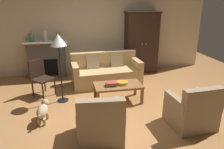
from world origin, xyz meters
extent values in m
plane|color=#B27A47|center=(0.00, 0.00, 0.00)|extent=(9.60, 9.60, 0.00)
cube|color=beige|center=(0.00, 2.55, 1.40)|extent=(7.20, 0.10, 2.80)
cube|color=#4C4947|center=(-1.55, 2.30, 0.54)|extent=(1.10, 0.36, 1.08)
cube|color=black|center=(-1.55, 2.12, 0.34)|extent=(0.60, 0.01, 0.52)
cube|color=white|center=(-1.55, 2.28, 1.10)|extent=(1.26, 0.48, 0.04)
cube|color=black|center=(1.40, 2.22, 0.94)|extent=(1.00, 0.52, 1.88)
cube|color=black|center=(1.40, 2.22, 1.91)|extent=(1.06, 0.55, 0.06)
sphere|color=#ADAFB5|center=(1.34, 1.95, 0.98)|extent=(0.04, 0.04, 0.04)
sphere|color=#ADAFB5|center=(1.46, 1.95, 0.98)|extent=(0.04, 0.04, 0.04)
cube|color=tan|center=(0.10, 1.34, 0.22)|extent=(1.95, 0.95, 0.44)
cube|color=tan|center=(0.08, 1.67, 0.65)|extent=(1.91, 0.29, 0.42)
cube|color=tan|center=(-0.78, 1.28, 0.55)|extent=(0.21, 0.81, 0.22)
cube|color=tan|center=(0.98, 1.39, 0.55)|extent=(0.21, 0.81, 0.22)
cube|color=tan|center=(-0.26, 1.51, 0.61)|extent=(0.37, 0.21, 0.37)
cube|color=tan|center=(0.44, 1.56, 0.61)|extent=(0.37, 0.21, 0.37)
cube|color=olive|center=(0.17, 0.20, 0.39)|extent=(1.10, 0.60, 0.05)
cube|color=brown|center=(-0.34, -0.06, 0.18)|extent=(0.06, 0.06, 0.37)
cube|color=brown|center=(0.68, -0.06, 0.18)|extent=(0.06, 0.06, 0.37)
cube|color=brown|center=(-0.34, 0.46, 0.18)|extent=(0.06, 0.06, 0.37)
cube|color=brown|center=(0.68, 0.46, 0.18)|extent=(0.06, 0.06, 0.37)
cylinder|color=orange|center=(0.28, 0.20, 0.45)|extent=(0.27, 0.27, 0.06)
cube|color=#427A4C|center=(-0.01, 0.14, 0.44)|extent=(0.25, 0.19, 0.04)
cube|color=#B73833|center=(0.00, 0.14, 0.48)|extent=(0.25, 0.19, 0.04)
cylinder|color=slate|center=(-1.93, 2.28, 1.24)|extent=(0.14, 0.14, 0.24)
cylinder|color=beige|center=(-1.55, 2.28, 1.27)|extent=(0.10, 0.10, 0.30)
cylinder|color=olive|center=(-1.17, 2.28, 1.24)|extent=(0.12, 0.12, 0.25)
cube|color=#997F60|center=(-0.46, -1.16, 0.21)|extent=(0.83, 0.83, 0.42)
cube|color=#997F60|center=(-0.49, -1.47, 0.65)|extent=(0.77, 0.23, 0.46)
cube|color=#997F60|center=(-0.14, -1.19, 0.52)|extent=(0.19, 0.71, 0.20)
cube|color=#997F60|center=(-0.79, -1.13, 0.52)|extent=(0.19, 0.71, 0.20)
cube|color=#997F60|center=(1.29, -1.10, 0.21)|extent=(0.80, 0.80, 0.42)
cube|color=#997F60|center=(1.31, -1.41, 0.65)|extent=(0.77, 0.20, 0.46)
cube|color=#997F60|center=(1.62, -1.08, 0.52)|extent=(0.16, 0.70, 0.20)
cube|color=#997F60|center=(0.96, -1.11, 0.52)|extent=(0.16, 0.70, 0.20)
cube|color=black|center=(-1.57, 0.88, 0.43)|extent=(0.62, 0.62, 0.04)
cylinder|color=black|center=(-1.57, 0.62, 0.21)|extent=(0.04, 0.04, 0.41)
cylinder|color=black|center=(-1.30, 0.88, 0.21)|extent=(0.04, 0.04, 0.41)
cylinder|color=black|center=(-1.84, 0.88, 0.21)|extent=(0.04, 0.04, 0.41)
cylinder|color=black|center=(-1.57, 1.15, 0.21)|extent=(0.04, 0.04, 0.41)
cube|color=black|center=(-1.71, 1.03, 0.68)|extent=(0.34, 0.34, 0.45)
cylinder|color=black|center=(-1.12, 0.47, 0.01)|extent=(0.26, 0.26, 0.02)
cylinder|color=black|center=(-1.12, 0.47, 0.68)|extent=(0.03, 0.03, 1.35)
cone|color=white|center=(-1.12, 0.47, 1.46)|extent=(0.36, 0.36, 0.26)
ellipsoid|color=tan|center=(-1.49, -0.44, 0.25)|extent=(0.26, 0.43, 0.22)
sphere|color=tan|center=(-1.45, -0.21, 0.31)|extent=(0.15, 0.15, 0.15)
cylinder|color=tan|center=(-1.53, -0.32, 0.07)|extent=(0.06, 0.06, 0.14)
cylinder|color=tan|center=(-1.42, -0.33, 0.07)|extent=(0.06, 0.06, 0.14)
cylinder|color=tan|center=(-1.57, -0.55, 0.07)|extent=(0.06, 0.06, 0.14)
cylinder|color=tan|center=(-1.46, -0.57, 0.07)|extent=(0.06, 0.06, 0.14)
sphere|color=tan|center=(-1.53, -0.67, 0.27)|extent=(0.06, 0.06, 0.06)
camera|label=1|loc=(-0.94, -4.46, 2.35)|focal=35.45mm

